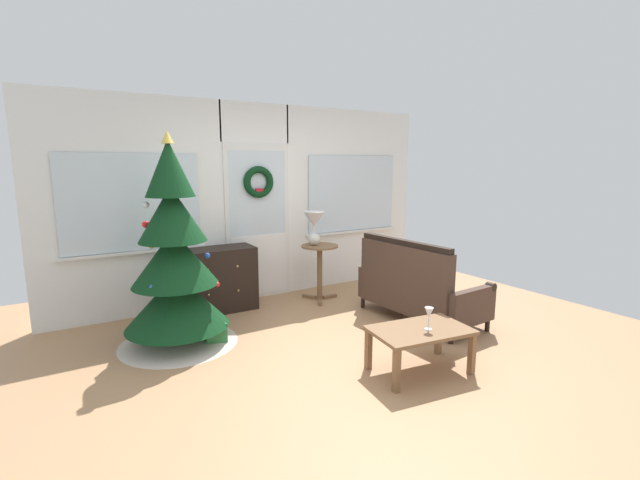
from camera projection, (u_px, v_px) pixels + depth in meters
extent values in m
plane|color=#AD7F56|center=(345.00, 351.00, 4.21)|extent=(6.76, 6.76, 0.00)
cube|color=white|center=(132.00, 209.00, 4.97)|extent=(2.15, 0.08, 2.55)
cube|color=white|center=(351.00, 198.00, 6.53)|extent=(2.15, 0.08, 2.55)
cube|color=white|center=(254.00, 123.00, 5.57)|extent=(0.94, 0.08, 0.50)
cube|color=silver|center=(258.00, 222.00, 5.76)|extent=(0.90, 0.05, 2.05)
cube|color=white|center=(259.00, 265.00, 5.84)|extent=(0.78, 0.02, 0.80)
cube|color=silver|center=(258.00, 194.00, 5.67)|extent=(0.78, 0.01, 1.10)
cube|color=silver|center=(132.00, 203.00, 4.90)|extent=(1.50, 0.01, 1.10)
cube|color=silver|center=(353.00, 193.00, 6.47)|extent=(1.50, 0.01, 1.10)
cube|color=silver|center=(136.00, 252.00, 4.99)|extent=(1.59, 0.06, 0.03)
cube|color=silver|center=(353.00, 231.00, 6.56)|extent=(1.59, 0.06, 0.03)
torus|color=black|center=(259.00, 182.00, 5.62)|extent=(0.41, 0.09, 0.41)
cube|color=red|center=(259.00, 192.00, 5.63)|extent=(0.10, 0.02, 0.10)
cylinder|color=#4C331E|center=(179.00, 331.00, 4.37)|extent=(0.10, 0.10, 0.24)
cone|color=beige|center=(179.00, 338.00, 4.38)|extent=(1.16, 1.16, 0.10)
cone|color=#0F3819|center=(177.00, 300.00, 4.31)|extent=(1.01, 1.01, 0.54)
cone|color=#0F3819|center=(174.00, 258.00, 4.24)|extent=(0.82, 0.82, 0.54)
cone|color=#0F3819|center=(172.00, 214.00, 4.17)|extent=(0.64, 0.64, 0.54)
cone|color=#0F3819|center=(169.00, 168.00, 4.09)|extent=(0.46, 0.46, 0.54)
cone|color=#E0BC4C|center=(167.00, 137.00, 4.04)|extent=(0.12, 0.12, 0.12)
sphere|color=red|center=(217.00, 284.00, 4.32)|extent=(0.05, 0.05, 0.05)
sphere|color=gold|center=(151.00, 245.00, 4.33)|extent=(0.07, 0.07, 0.07)
sphere|color=silver|center=(162.00, 212.00, 4.33)|extent=(0.05, 0.05, 0.05)
sphere|color=#264CB2|center=(207.00, 256.00, 4.44)|extent=(0.06, 0.06, 0.06)
sphere|color=red|center=(146.00, 224.00, 4.21)|extent=(0.07, 0.07, 0.07)
sphere|color=gold|center=(178.00, 233.00, 4.46)|extent=(0.07, 0.07, 0.07)
sphere|color=silver|center=(146.00, 205.00, 4.09)|extent=(0.06, 0.06, 0.06)
sphere|color=#264CB2|center=(152.00, 287.00, 3.97)|extent=(0.06, 0.06, 0.06)
cube|color=black|center=(218.00, 280.00, 5.31)|extent=(0.90, 0.43, 0.78)
sphere|color=tan|center=(208.00, 270.00, 5.00)|extent=(0.03, 0.03, 0.03)
sphere|color=tan|center=(238.00, 266.00, 5.18)|extent=(0.03, 0.03, 0.03)
sphere|color=tan|center=(209.00, 295.00, 5.05)|extent=(0.03, 0.03, 0.03)
sphere|color=tan|center=(238.00, 291.00, 5.23)|extent=(0.03, 0.03, 0.03)
cylinder|color=black|center=(487.00, 325.00, 4.70)|extent=(0.05, 0.05, 0.14)
cylinder|color=black|center=(397.00, 294.00, 5.80)|extent=(0.05, 0.05, 0.14)
cylinder|color=black|center=(451.00, 337.00, 4.36)|extent=(0.05, 0.05, 0.14)
cylinder|color=black|center=(363.00, 302.00, 5.47)|extent=(0.05, 0.05, 0.14)
cube|color=#473328|center=(421.00, 301.00, 5.06)|extent=(0.79, 1.34, 0.14)
cube|color=#473328|center=(403.00, 273.00, 4.83)|extent=(0.19, 1.31, 0.62)
cube|color=black|center=(405.00, 243.00, 4.77)|extent=(0.15, 1.28, 0.06)
cube|color=#473328|center=(473.00, 307.00, 4.47)|extent=(0.67, 0.13, 0.38)
cylinder|color=black|center=(491.00, 287.00, 4.61)|extent=(0.10, 0.10, 0.09)
cube|color=#473328|center=(380.00, 278.00, 5.60)|extent=(0.67, 0.13, 0.38)
cylinder|color=black|center=(397.00, 263.00, 5.74)|extent=(0.10, 0.10, 0.09)
cylinder|color=brown|center=(320.00, 246.00, 5.66)|extent=(0.48, 0.48, 0.02)
cylinder|color=brown|center=(320.00, 274.00, 5.73)|extent=(0.07, 0.07, 0.71)
cube|color=brown|center=(330.00, 296.00, 5.87)|extent=(0.20, 0.05, 0.04)
cube|color=brown|center=(309.00, 297.00, 5.86)|extent=(0.14, 0.20, 0.04)
cube|color=brown|center=(320.00, 302.00, 5.63)|extent=(0.14, 0.20, 0.04)
sphere|color=silver|center=(314.00, 239.00, 5.65)|extent=(0.16, 0.16, 0.16)
cylinder|color=silver|center=(314.00, 229.00, 5.63)|extent=(0.02, 0.02, 0.06)
cone|color=silver|center=(314.00, 219.00, 5.60)|extent=(0.28, 0.28, 0.20)
cube|color=brown|center=(420.00, 330.00, 3.73)|extent=(0.90, 0.63, 0.03)
cube|color=brown|center=(396.00, 371.00, 3.42)|extent=(0.05, 0.05, 0.36)
cube|color=brown|center=(472.00, 354.00, 3.72)|extent=(0.05, 0.05, 0.36)
cube|color=brown|center=(368.00, 349.00, 3.81)|extent=(0.05, 0.05, 0.36)
cube|color=brown|center=(438.00, 336.00, 4.11)|extent=(0.05, 0.05, 0.36)
cylinder|color=silver|center=(428.00, 329.00, 3.71)|extent=(0.06, 0.06, 0.01)
cylinder|color=silver|center=(428.00, 323.00, 3.70)|extent=(0.01, 0.01, 0.10)
cone|color=silver|center=(429.00, 313.00, 3.68)|extent=(0.08, 0.08, 0.09)
cube|color=#266633|center=(214.00, 333.00, 4.38)|extent=(0.21, 0.19, 0.21)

